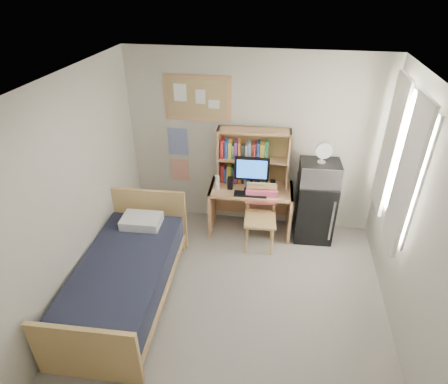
% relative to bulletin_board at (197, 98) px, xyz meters
% --- Properties ---
extents(floor, '(3.60, 4.20, 0.02)m').
position_rel_bulletin_board_xyz_m(floor, '(0.78, -2.08, -1.93)').
color(floor, gray).
rests_on(floor, ground).
extents(ceiling, '(3.60, 4.20, 0.02)m').
position_rel_bulletin_board_xyz_m(ceiling, '(0.78, -2.08, 0.68)').
color(ceiling, white).
rests_on(ceiling, wall_back).
extents(wall_back, '(3.60, 0.04, 2.60)m').
position_rel_bulletin_board_xyz_m(wall_back, '(0.78, 0.02, -0.62)').
color(wall_back, beige).
rests_on(wall_back, floor).
extents(wall_left, '(0.04, 4.20, 2.60)m').
position_rel_bulletin_board_xyz_m(wall_left, '(-1.02, -2.08, -0.62)').
color(wall_left, beige).
rests_on(wall_left, floor).
extents(wall_right, '(0.04, 4.20, 2.60)m').
position_rel_bulletin_board_xyz_m(wall_right, '(2.58, -2.08, -0.62)').
color(wall_right, beige).
rests_on(wall_right, floor).
extents(window_unit, '(0.10, 1.40, 1.70)m').
position_rel_bulletin_board_xyz_m(window_unit, '(2.53, -0.88, -0.32)').
color(window_unit, white).
rests_on(window_unit, wall_right).
extents(curtain_left, '(0.04, 0.55, 1.70)m').
position_rel_bulletin_board_xyz_m(curtain_left, '(2.50, -1.28, -0.32)').
color(curtain_left, white).
rests_on(curtain_left, wall_right).
extents(curtain_right, '(0.04, 0.55, 1.70)m').
position_rel_bulletin_board_xyz_m(curtain_right, '(2.50, -0.48, -0.32)').
color(curtain_right, white).
rests_on(curtain_right, wall_right).
extents(bulletin_board, '(0.94, 0.03, 0.64)m').
position_rel_bulletin_board_xyz_m(bulletin_board, '(0.00, 0.00, 0.00)').
color(bulletin_board, tan).
rests_on(bulletin_board, wall_back).
extents(poster_wave, '(0.30, 0.01, 0.42)m').
position_rel_bulletin_board_xyz_m(poster_wave, '(-0.32, 0.01, -0.67)').
color(poster_wave, navy).
rests_on(poster_wave, wall_back).
extents(poster_japan, '(0.28, 0.01, 0.36)m').
position_rel_bulletin_board_xyz_m(poster_japan, '(-0.32, 0.01, -1.14)').
color(poster_japan, '#CA4523').
rests_on(poster_japan, wall_back).
extents(desk, '(1.22, 0.65, 0.74)m').
position_rel_bulletin_board_xyz_m(desk, '(0.82, -0.30, -1.55)').
color(desk, tan).
rests_on(desk, floor).
extents(desk_chair, '(0.50, 0.50, 0.94)m').
position_rel_bulletin_board_xyz_m(desk_chair, '(0.99, -0.67, -1.45)').
color(desk_chair, tan).
rests_on(desk_chair, floor).
extents(mini_fridge, '(0.57, 0.57, 0.91)m').
position_rel_bulletin_board_xyz_m(mini_fridge, '(1.74, -0.27, -1.46)').
color(mini_fridge, black).
rests_on(mini_fridge, floor).
extents(bed, '(1.11, 2.08, 0.56)m').
position_rel_bulletin_board_xyz_m(bed, '(-0.49, -1.93, -1.64)').
color(bed, black).
rests_on(bed, floor).
extents(hutch, '(1.02, 0.30, 0.83)m').
position_rel_bulletin_board_xyz_m(hutch, '(0.81, -0.15, -0.76)').
color(hutch, tan).
rests_on(hutch, desk).
extents(monitor, '(0.48, 0.06, 0.51)m').
position_rel_bulletin_board_xyz_m(monitor, '(0.82, -0.36, -0.92)').
color(monitor, black).
rests_on(monitor, desk).
extents(keyboard, '(0.46, 0.16, 0.02)m').
position_rel_bulletin_board_xyz_m(keyboard, '(0.83, -0.50, -1.16)').
color(keyboard, black).
rests_on(keyboard, desk).
extents(speaker_left, '(0.08, 0.08, 0.18)m').
position_rel_bulletin_board_xyz_m(speaker_left, '(0.52, -0.37, -1.09)').
color(speaker_left, black).
rests_on(speaker_left, desk).
extents(speaker_right, '(0.07, 0.07, 0.17)m').
position_rel_bulletin_board_xyz_m(speaker_right, '(1.12, -0.35, -1.09)').
color(speaker_right, black).
rests_on(speaker_right, desk).
extents(water_bottle, '(0.07, 0.07, 0.22)m').
position_rel_bulletin_board_xyz_m(water_bottle, '(0.35, -0.42, -1.07)').
color(water_bottle, white).
rests_on(water_bottle, desk).
extents(hoodie, '(0.45, 0.16, 0.21)m').
position_rel_bulletin_board_xyz_m(hoodie, '(0.98, -0.47, -1.19)').
color(hoodie, '#FF6186').
rests_on(hoodie, desk_chair).
extents(microwave, '(0.56, 0.44, 0.31)m').
position_rel_bulletin_board_xyz_m(microwave, '(1.75, -0.29, -0.85)').
color(microwave, '#BCBCC1').
rests_on(microwave, mini_fridge).
extents(desk_fan, '(0.23, 0.23, 0.27)m').
position_rel_bulletin_board_xyz_m(desk_fan, '(1.75, -0.29, -0.56)').
color(desk_fan, white).
rests_on(desk_fan, microwave).
extents(pillow, '(0.52, 0.37, 0.12)m').
position_rel_bulletin_board_xyz_m(pillow, '(-0.52, -1.18, -1.30)').
color(pillow, white).
rests_on(pillow, bed).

